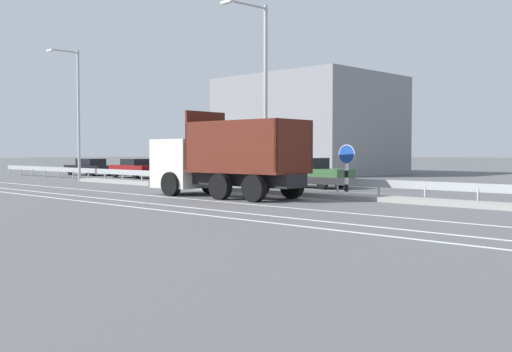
# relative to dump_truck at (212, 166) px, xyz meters

# --- Properties ---
(ground_plane) EXTENTS (320.00, 320.00, 0.00)m
(ground_plane) POSITION_rel_dump_truck_xyz_m (1.80, 1.43, -1.30)
(ground_plane) COLOR #565659
(lane_strip_0) EXTENTS (63.08, 0.16, 0.01)m
(lane_strip_0) POSITION_rel_dump_truck_xyz_m (0.95, -1.74, -1.29)
(lane_strip_0) COLOR silver
(lane_strip_0) RESTS_ON ground_plane
(lane_strip_1) EXTENTS (63.08, 0.16, 0.01)m
(lane_strip_1) POSITION_rel_dump_truck_xyz_m (0.95, -4.06, -1.29)
(lane_strip_1) COLOR silver
(lane_strip_1) RESTS_ON ground_plane
(lane_strip_2) EXTENTS (63.08, 0.16, 0.01)m
(lane_strip_2) POSITION_rel_dump_truck_xyz_m (0.95, -5.31, -1.29)
(lane_strip_2) COLOR silver
(lane_strip_2) RESTS_ON ground_plane
(median_island) EXTENTS (34.70, 1.10, 0.18)m
(median_island) POSITION_rel_dump_truck_xyz_m (1.80, 2.95, -1.21)
(median_island) COLOR gray
(median_island) RESTS_ON ground_plane
(median_guardrail) EXTENTS (63.08, 0.09, 0.78)m
(median_guardrail) POSITION_rel_dump_truck_xyz_m (1.80, 3.82, -0.73)
(median_guardrail) COLOR #9EA0A5
(median_guardrail) RESTS_ON ground_plane
(dump_truck) EXTENTS (7.54, 3.01, 3.65)m
(dump_truck) POSITION_rel_dump_truck_xyz_m (0.00, 0.00, 0.00)
(dump_truck) COLOR silver
(dump_truck) RESTS_ON ground_plane
(median_road_sign) EXTENTS (0.80, 0.16, 2.21)m
(median_road_sign) POSITION_rel_dump_truck_xyz_m (4.98, 2.95, -0.11)
(median_road_sign) COLOR white
(median_road_sign) RESTS_ON ground_plane
(street_lamp_0) EXTENTS (0.70, 2.10, 8.54)m
(street_lamp_0) POSITION_rel_dump_truck_xyz_m (-16.53, 2.76, 3.44)
(street_lamp_0) COLOR #ADADB2
(street_lamp_0) RESTS_ON ground_plane
(street_lamp_1) EXTENTS (0.71, 2.49, 8.66)m
(street_lamp_1) POSITION_rel_dump_truck_xyz_m (0.28, 2.88, 3.55)
(street_lamp_1) COLOR #ADADB2
(street_lamp_1) RESTS_ON ground_plane
(parked_car_0) EXTENTS (4.87, 2.10, 1.35)m
(parked_car_0) POSITION_rel_dump_truck_xyz_m (-23.58, 7.80, -0.61)
(parked_car_0) COLOR black
(parked_car_0) RESTS_ON ground_plane
(parked_car_1) EXTENTS (4.34, 2.06, 1.39)m
(parked_car_1) POSITION_rel_dump_truck_xyz_m (-17.12, 7.77, -0.58)
(parked_car_1) COLOR maroon
(parked_car_1) RESTS_ON ground_plane
(parked_car_2) EXTENTS (4.72, 2.16, 1.40)m
(parked_car_2) POSITION_rel_dump_truck_xyz_m (-12.05, 7.89, -0.59)
(parked_car_2) COLOR navy
(parked_car_2) RESTS_ON ground_plane
(parked_car_3) EXTENTS (3.82, 2.03, 1.48)m
(parked_car_3) POSITION_rel_dump_truck_xyz_m (-6.47, 7.86, -0.55)
(parked_car_3) COLOR #B27A14
(parked_car_3) RESTS_ON ground_plane
(parked_car_4) EXTENTS (4.89, 1.95, 1.58)m
(parked_car_4) POSITION_rel_dump_truck_xyz_m (-0.88, 7.57, -0.51)
(parked_car_4) COLOR #335B33
(parked_car_4) RESTS_ON ground_plane
(background_building_0) EXTENTS (13.42, 11.12, 8.24)m
(background_building_0) POSITION_rel_dump_truck_xyz_m (-13.57, 23.18, 2.82)
(background_building_0) COLOR gray
(background_building_0) RESTS_ON ground_plane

